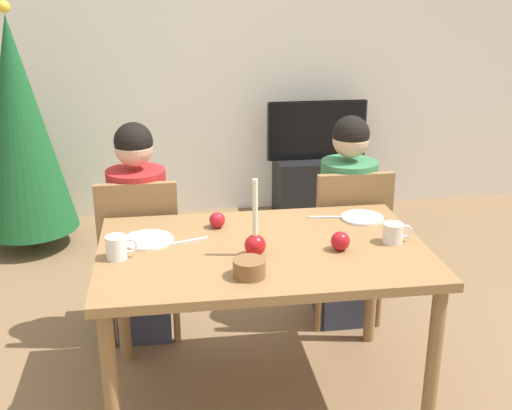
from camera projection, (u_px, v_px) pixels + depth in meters
name	position (u px, v px, depth m)	size (l,w,h in m)	color
ground_plane	(262.00, 394.00, 2.96)	(7.68, 7.68, 0.00)	brown
back_wall	(211.00, 51.00, 4.95)	(6.40, 0.10, 2.60)	silver
dining_table	(263.00, 265.00, 2.74)	(1.40, 0.90, 0.75)	olive
chair_left	(140.00, 249.00, 3.28)	(0.40, 0.40, 0.90)	olive
chair_right	(347.00, 237.00, 3.43)	(0.40, 0.40, 0.90)	olive
person_left_child	(140.00, 236.00, 3.29)	(0.30, 0.30, 1.17)	#33384C
person_right_child	(346.00, 225.00, 3.44)	(0.30, 0.30, 1.17)	#33384C
tv_stand	(315.00, 187.00, 5.13)	(0.64, 0.40, 0.48)	black
tv	(317.00, 130.00, 4.98)	(0.79, 0.05, 0.46)	black
christmas_tree	(19.00, 127.00, 4.32)	(0.67, 0.67, 1.70)	brown
candle_centerpiece	(255.00, 240.00, 2.61)	(0.09, 0.09, 0.33)	red
plate_left	(148.00, 240.00, 2.77)	(0.22, 0.22, 0.01)	white
plate_right	(362.00, 218.00, 3.02)	(0.20, 0.20, 0.01)	silver
mug_left	(117.00, 247.00, 2.58)	(0.13, 0.09, 0.10)	white
mug_right	(394.00, 233.00, 2.74)	(0.13, 0.09, 0.09)	silver
fork_left	(188.00, 241.00, 2.76)	(0.18, 0.01, 0.01)	silver
fork_right	(327.00, 217.00, 3.04)	(0.18, 0.01, 0.01)	silver
bowl_walnuts	(249.00, 268.00, 2.43)	(0.13, 0.13, 0.07)	brown
apple_near_candle	(217.00, 220.00, 2.91)	(0.07, 0.07, 0.07)	#AE1822
apple_by_left_plate	(340.00, 241.00, 2.67)	(0.08, 0.08, 0.08)	#AB131C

